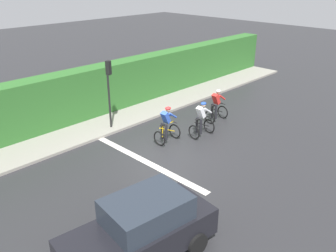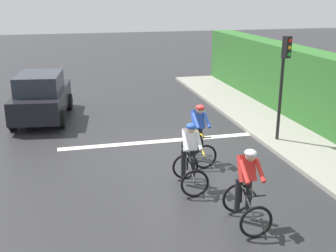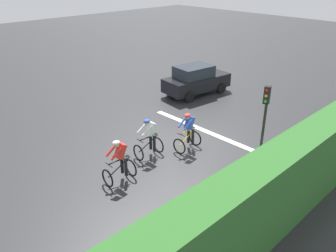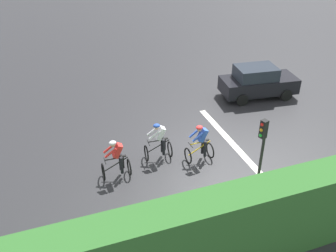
% 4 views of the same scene
% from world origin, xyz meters
% --- Properties ---
extents(ground_plane, '(80.00, 80.00, 0.00)m').
position_xyz_m(ground_plane, '(0.00, 0.00, 0.00)').
color(ground_plane, '#28282B').
extents(road_marking_stop_line, '(7.00, 0.30, 0.01)m').
position_xyz_m(road_marking_stop_line, '(0.00, -1.28, 0.00)').
color(road_marking_stop_line, silver).
rests_on(road_marking_stop_line, ground).
extents(cyclist_lead, '(0.72, 1.10, 1.66)m').
position_xyz_m(cyclist_lead, '(-0.29, 4.08, 0.80)').
color(cyclist_lead, black).
rests_on(cyclist_lead, ground).
extents(cyclist_second, '(0.75, 1.12, 1.66)m').
position_xyz_m(cyclist_second, '(0.33, 2.15, 0.80)').
color(cyclist_second, black).
rests_on(cyclist_second, ground).
extents(cyclist_mid, '(0.72, 1.11, 1.66)m').
position_xyz_m(cyclist_mid, '(-0.37, 0.60, 0.80)').
color(cyclist_mid, black).
rests_on(cyclist_mid, ground).
extents(car_black, '(2.26, 4.28, 1.76)m').
position_xyz_m(car_black, '(4.02, -4.78, 0.87)').
color(car_black, black).
rests_on(car_black, ground).
extents(traffic_light_near_crossing, '(0.25, 0.31, 3.34)m').
position_xyz_m(traffic_light_near_crossing, '(-3.30, -0.24, 2.22)').
color(traffic_light_near_crossing, black).
rests_on(traffic_light_near_crossing, ground).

